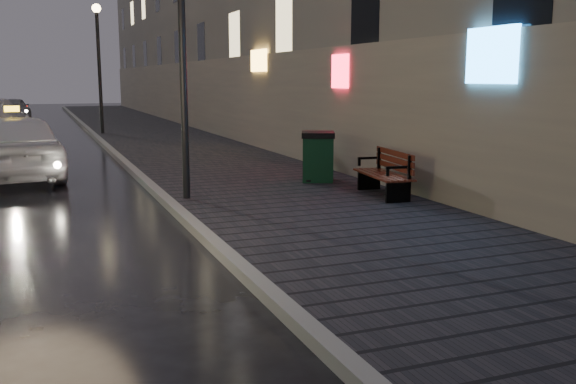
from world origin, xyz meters
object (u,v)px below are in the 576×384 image
(trash_bin, at_px, (318,156))
(car_far, at_px, (13,109))
(lamp_near, at_px, (182,20))
(taxi_near, at_px, (15,146))
(bench, at_px, (386,173))
(lamp_far, at_px, (99,52))

(trash_bin, distance_m, car_far, 28.81)
(trash_bin, xyz_separation_m, car_far, (-6.97, 27.95, -0.04))
(trash_bin, bearing_deg, car_far, 126.90)
(lamp_near, xyz_separation_m, taxi_near, (-3.14, 4.75, -2.67))
(lamp_near, distance_m, trash_bin, 4.36)
(taxi_near, bearing_deg, car_far, -95.41)
(lamp_near, distance_m, bench, 4.86)
(lamp_near, height_order, lamp_far, same)
(lamp_far, relative_size, car_far, 1.33)
(bench, bearing_deg, trash_bin, 110.32)
(lamp_far, distance_m, trash_bin, 15.61)
(trash_bin, xyz_separation_m, taxi_near, (-6.35, 3.77, 0.11))
(taxi_near, bearing_deg, lamp_far, -112.45)
(lamp_far, height_order, car_far, lamp_far)
(lamp_near, xyz_separation_m, trash_bin, (3.21, 0.97, -2.78))
(taxi_near, bearing_deg, bench, 132.33)
(bench, relative_size, taxi_near, 0.38)
(lamp_near, relative_size, lamp_far, 1.00)
(bench, xyz_separation_m, trash_bin, (-0.51, 2.16, 0.12))
(trash_bin, height_order, taxi_near, taxi_near)
(lamp_near, height_order, car_far, lamp_near)
(lamp_near, relative_size, bench, 2.92)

